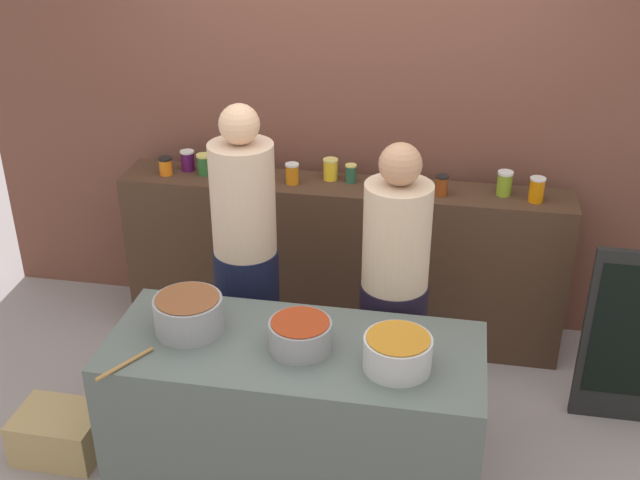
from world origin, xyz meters
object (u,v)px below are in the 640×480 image
Objects in this scene: preserve_jar_6 at (331,169)px; preserve_jar_11 at (537,190)px; preserve_jar_2 at (204,164)px; cooking_pot_center at (300,335)px; preserve_jar_8 at (394,178)px; preserve_jar_9 at (442,185)px; cook_with_tongs at (247,277)px; preserve_jar_1 at (188,160)px; wooden_spoon at (125,364)px; preserve_jar_3 at (222,162)px; bread_crate at (60,433)px; preserve_jar_10 at (504,183)px; preserve_jar_0 at (166,166)px; cooking_pot_left at (189,314)px; chalkboard_sign at (637,339)px; preserve_jar_7 at (351,173)px; cooking_pot_right at (398,353)px; cook_in_cap at (393,308)px; preserve_jar_5 at (292,173)px; preserve_jar_4 at (256,165)px.

preserve_jar_11 is (1.19, -0.11, 0.01)m from preserve_jar_6.
cooking_pot_center is at bearing -57.94° from preserve_jar_2.
preserve_jar_8 reaches higher than preserve_jar_6.
cook_with_tongs reaches higher than preserve_jar_9.
preserve_jar_1 is 0.42× the size of wooden_spoon.
preserve_jar_8 is (1.06, -0.06, 0.00)m from preserve_jar_3.
bread_crate is (-0.50, -1.43, -0.98)m from preserve_jar_3.
preserve_jar_10 reaches higher than preserve_jar_11.
cooking_pot_left is at bearing -66.11° from preserve_jar_0.
cooking_pot_center is (0.12, -1.48, -0.19)m from preserve_jar_6.
chalkboard_sign is (0.73, -0.59, -0.59)m from preserve_jar_10.
preserve_jar_7 is 1.07m from preserve_jar_11.
cooking_pot_center is (1.12, -1.38, -0.18)m from preserve_jar_0.
preserve_jar_10 is at bearing -1.05° from preserve_jar_1.
cooking_pot_right is 0.99× the size of wooden_spoon.
cook_in_cap is (0.36, 0.58, -0.18)m from cooking_pot_center.
preserve_jar_2 is 1.04× the size of preserve_jar_5.
preserve_jar_1 is at bearing 124.50° from cooking_pot_center.
preserve_jar_4 reaches higher than preserve_jar_11.
chalkboard_sign is (1.19, 0.91, -0.40)m from cooking_pot_right.
preserve_jar_8 is 0.08× the size of cook_with_tongs.
preserve_jar_2 reaches higher than cooking_pot_center.
preserve_jar_4 is at bearing 63.17° from bread_crate.
preserve_jar_10 is 1.08m from cook_in_cap.
preserve_jar_9 reaches higher than preserve_jar_7.
cook_in_cap is at bearing -168.04° from chalkboard_sign.
preserve_jar_8 is at bearing 59.44° from wooden_spoon.
cooking_pot_left is at bearing 59.43° from wooden_spoon.
cook_in_cap reaches higher than preserve_jar_8.
wooden_spoon is at bearing -76.21° from preserve_jar_0.
preserve_jar_2 is at bearing 95.85° from wooden_spoon.
preserve_jar_1 is 0.43× the size of cooking_pot_right.
preserve_jar_6 is 1.50m from cooking_pot_center.
preserve_jar_10 reaches higher than chalkboard_sign.
preserve_jar_5 is at bearing -4.01° from preserve_jar_2.
bread_crate is at bearing 178.25° from cooking_pot_center.
cooking_pot_center is 0.70m from cook_in_cap.
preserve_jar_8 reaches higher than wooden_spoon.
preserve_jar_8 reaches higher than preserve_jar_3.
preserve_jar_3 is at bearing 165.60° from chalkboard_sign.
cooking_pot_center is (0.33, -1.38, -0.19)m from preserve_jar_5.
preserve_jar_6 is 0.40m from preserve_jar_8.
preserve_jar_4 is 1.74m from wooden_spoon.
preserve_jar_4 is 2.36m from chalkboard_sign.
preserve_jar_2 is 1.55m from cook_in_cap.
preserve_jar_0 is 1.72m from cook_in_cap.
preserve_jar_5 is 2.11m from chalkboard_sign.
preserve_jar_4 reaches higher than cooking_pot_center.
bread_crate is (-2.36, -1.34, -0.99)m from preserve_jar_11.
preserve_jar_1 is at bearing 178.05° from preserve_jar_4.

